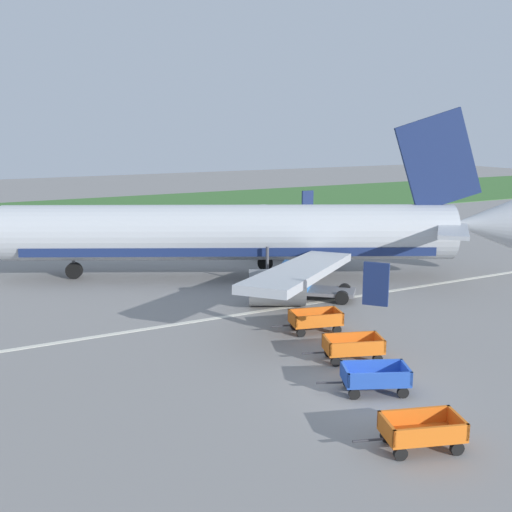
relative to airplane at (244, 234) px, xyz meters
The scene contains 9 objects.
ground_plane 19.24m from the airplane, 101.93° to the right, with size 220.00×220.00×0.00m, color gray.
grass_strip 38.00m from the airplane, 95.95° to the left, with size 220.00×28.00×0.06m, color #3D7033.
apron_stripe 8.81m from the airplane, 118.39° to the right, with size 120.00×0.36×0.01m, color silver.
airplane is the anchor object (origin of this frame).
baggage_cart_nearest 23.36m from the airplane, 102.30° to the right, with size 3.61×2.10×1.07m.
baggage_cart_second_in_row 19.15m from the airplane, 100.97° to the right, with size 3.55×2.29×1.07m.
baggage_cart_third_in_row 15.93m from the airplane, 98.74° to the right, with size 3.60×2.13×1.07m.
baggage_cart_fourth_in_row 11.97m from the airplane, 98.76° to the right, with size 3.62×1.96×1.07m.
service_truck_beside_carts 6.45m from the airplane, 81.19° to the right, with size 4.56×4.29×2.10m.
Camera 1 is at (-13.93, -17.51, 10.13)m, focal length 42.79 mm.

